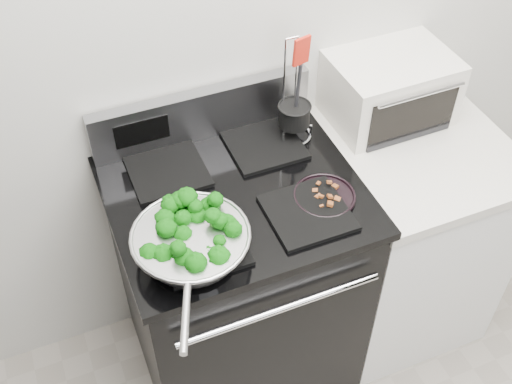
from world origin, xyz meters
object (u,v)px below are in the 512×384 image
skillet (191,242)px  toaster_oven (389,88)px  bacon_plate (325,194)px  gas_range (238,281)px  utensil_holder (294,120)px

skillet → toaster_oven: toaster_oven is taller
toaster_oven → bacon_plate: bearing=-142.6°
gas_range → toaster_oven: size_ratio=2.69×
bacon_plate → toaster_oven: size_ratio=0.46×
toaster_oven → utensil_holder: bearing=-178.6°
gas_range → toaster_oven: 0.88m
skillet → utensil_holder: bearing=57.9°
toaster_oven → gas_range: bearing=-164.7°
skillet → utensil_holder: (0.49, 0.37, 0.02)m
utensil_holder → toaster_oven: 0.37m
gas_range → bacon_plate: 0.56m
bacon_plate → utensil_holder: 0.31m
gas_range → utensil_holder: 0.63m
utensil_holder → gas_range: bearing=-161.2°
toaster_oven → skillet: bearing=-157.0°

